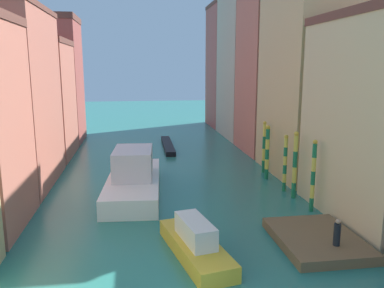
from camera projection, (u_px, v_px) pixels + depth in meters
name	position (u px, v px, depth m)	size (l,w,h in m)	color
ground_plane	(164.00, 168.00, 38.65)	(154.00, 154.00, 0.00)	#28756B
building_left_2	(4.00, 98.00, 31.69)	(7.26, 11.12, 14.56)	#C6705B
building_left_3	(36.00, 99.00, 42.18)	(7.26, 9.33, 12.66)	#C6705B
building_left_4	(52.00, 80.00, 50.39)	(7.26, 7.91, 16.06)	#B25147
building_right_2	(315.00, 55.00, 34.70)	(7.26, 10.49, 21.63)	#DBB77A
building_right_3	(275.00, 64.00, 44.57)	(7.26, 8.98, 20.04)	#C6705B
building_right_4	(250.00, 64.00, 54.30)	(7.26, 11.20, 20.36)	#BCB299
building_right_5	(232.00, 66.00, 64.32)	(7.26, 9.30, 19.67)	#B25147
waterfront_dock	(317.00, 239.00, 21.95)	(4.44, 5.78, 0.55)	brown
person_on_dock	(337.00, 233.00, 20.51)	(0.36, 0.36, 1.46)	black
mooring_pole_0	(313.00, 175.00, 26.53)	(0.32, 0.32, 5.02)	#197247
mooring_pole_1	(295.00, 164.00, 29.23)	(0.36, 0.36, 5.12)	#197247
mooring_pole_2	(285.00, 163.00, 30.96)	(0.33, 0.33, 4.58)	#197247
mooring_pole_3	(267.00, 152.00, 34.33)	(0.38, 0.38, 4.80)	#197247
mooring_pole_4	(264.00, 147.00, 36.44)	(0.33, 0.33, 4.86)	#197247
vaporetto_white	(134.00, 178.00, 30.65)	(4.68, 11.83, 3.54)	white
gondola_black	(168.00, 145.00, 48.11)	(1.24, 10.27, 0.54)	black
motorboat_0	(195.00, 243.00, 20.53)	(3.34, 6.93, 1.97)	gold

